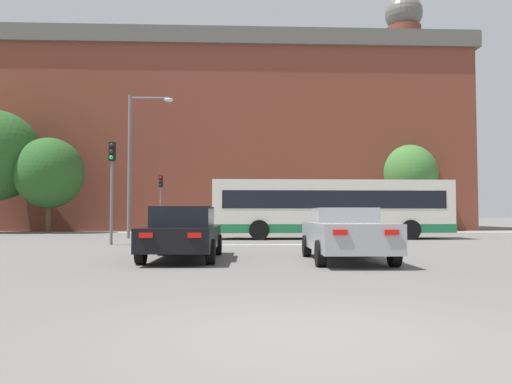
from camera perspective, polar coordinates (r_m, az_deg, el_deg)
The scene contains 13 objects.
ground_plane at distance 5.41m, azimuth 6.26°, elevation -15.90°, with size 400.00×400.00×0.00m, color #605E5B.
stop_line_strip at distance 20.85m, azimuth -0.25°, elevation -6.05°, with size 9.46×0.30×0.01m, color silver.
far_pavement at distance 35.49m, azimuth -1.14°, elevation -4.64°, with size 70.51×2.50×0.01m, color gray.
brick_civic_building at distance 46.19m, azimuth -5.30°, elevation 6.03°, with size 44.54×13.92×21.97m.
car_saloon_left at distance 14.17m, azimuth -8.29°, elevation -4.61°, with size 2.06×4.82×1.47m.
car_roadster_right at distance 13.70m, azimuth 10.20°, elevation -4.76°, with size 2.10×4.77×1.43m.
bus_crossing_lead at distance 26.33m, azimuth 8.50°, elevation -1.80°, with size 12.25×2.73×3.02m.
traffic_light_far_left at distance 35.14m, azimuth -10.84°, elevation -0.24°, with size 0.26×0.31×3.98m.
traffic_light_near_left at distance 21.80m, azimuth -16.15°, elevation 1.79°, with size 0.26×0.31×4.31m.
street_lamp_junction at distance 27.62m, azimuth -13.46°, elevation 4.64°, with size 2.40×0.36×7.72m.
pedestrian_waiting at distance 34.65m, azimuth -2.46°, elevation -3.00°, with size 0.32×0.44×1.74m.
tree_by_building at distance 37.60m, azimuth -22.55°, elevation 2.01°, with size 4.68×4.68×6.63m.
tree_kerbside at distance 41.75m, azimuth 17.12°, elevation 1.99°, with size 4.43×4.43×6.86m.
Camera 1 is at (-0.79, -5.20, 1.24)m, focal length 35.00 mm.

